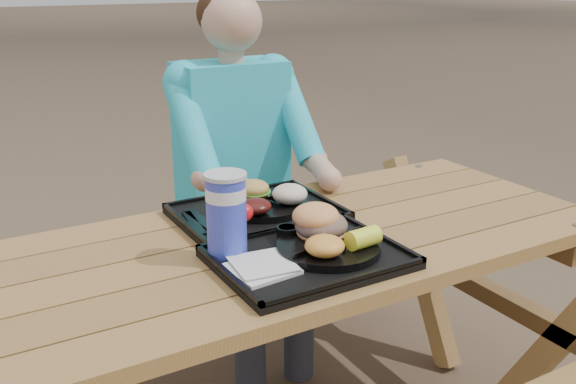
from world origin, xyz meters
TOP-DOWN VIEW (x-y plane):
  - picnic_table at (0.00, 0.00)m, footprint 1.80×1.49m
  - tray_near at (-0.03, -0.16)m, footprint 0.45×0.35m
  - tray_far at (-0.00, 0.18)m, footprint 0.45×0.35m
  - plate_near at (0.02, -0.16)m, footprint 0.26×0.26m
  - plate_far at (0.03, 0.19)m, footprint 0.26×0.26m
  - napkin_stack at (-0.18, -0.18)m, footprint 0.15×0.15m
  - soda_cup at (-0.20, -0.05)m, footprint 0.10×0.10m
  - condiment_bbq at (-0.03, -0.05)m, footprint 0.06×0.06m
  - condiment_mustard at (0.02, -0.03)m, footprint 0.06×0.06m
  - sandwich at (0.03, -0.11)m, footprint 0.13×0.13m
  - mac_cheese at (-0.03, -0.22)m, footprint 0.10×0.10m
  - corn_cob at (0.08, -0.22)m, footprint 0.09×0.09m
  - cutlery_far at (-0.18, 0.18)m, footprint 0.04×0.18m
  - burger at (0.02, 0.23)m, footprint 0.10×0.10m
  - baked_beans at (-0.04, 0.11)m, footprint 0.09×0.09m
  - potato_salad at (0.09, 0.14)m, footprint 0.10×0.10m
  - diner at (0.16, 0.68)m, footprint 0.48×0.84m

SIDE VIEW (x-z plane):
  - picnic_table at x=0.00m, z-range 0.00..0.75m
  - diner at x=0.16m, z-range 0.00..1.28m
  - tray_near at x=-0.03m, z-range 0.75..0.77m
  - tray_far at x=0.00m, z-range 0.75..0.77m
  - cutlery_far at x=-0.18m, z-range 0.77..0.78m
  - napkin_stack at x=-0.18m, z-range 0.77..0.79m
  - plate_near at x=0.02m, z-range 0.77..0.79m
  - plate_far at x=0.03m, z-range 0.77..0.79m
  - condiment_mustard at x=0.02m, z-range 0.77..0.80m
  - condiment_bbq at x=-0.03m, z-range 0.77..0.80m
  - baked_beans at x=-0.04m, z-range 0.79..0.83m
  - mac_cheese at x=-0.03m, z-range 0.79..0.84m
  - corn_cob at x=0.08m, z-range 0.79..0.84m
  - potato_salad at x=0.09m, z-range 0.79..0.85m
  - burger at x=0.02m, z-range 0.79..0.88m
  - sandwich at x=0.03m, z-range 0.79..0.92m
  - soda_cup at x=-0.20m, z-range 0.77..0.97m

